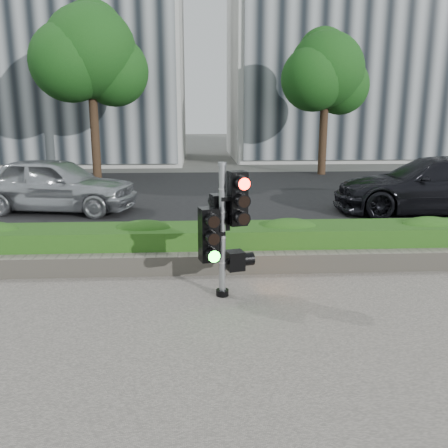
% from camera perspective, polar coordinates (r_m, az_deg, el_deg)
% --- Properties ---
extents(ground, '(120.00, 120.00, 0.00)m').
position_cam_1_polar(ground, '(6.63, -1.17, -11.46)').
color(ground, '#51514C').
rests_on(ground, ground).
extents(sidewalk, '(16.00, 11.00, 0.03)m').
position_cam_1_polar(sidewalk, '(4.47, 0.09, -24.74)').
color(sidewalk, '#9E9389').
rests_on(sidewalk, ground).
extents(road, '(60.00, 13.00, 0.02)m').
position_cam_1_polar(road, '(16.26, -2.43, 3.42)').
color(road, black).
rests_on(road, ground).
extents(curb, '(60.00, 0.25, 0.12)m').
position_cam_1_polar(curb, '(9.56, -1.85, -3.24)').
color(curb, gray).
rests_on(curb, ground).
extents(stone_wall, '(12.00, 0.32, 0.34)m').
position_cam_1_polar(stone_wall, '(8.33, -1.65, -4.75)').
color(stone_wall, gray).
rests_on(stone_wall, sidewalk).
extents(hedge, '(12.00, 1.00, 0.68)m').
position_cam_1_polar(hedge, '(8.90, -1.77, -2.42)').
color(hedge, '#4A932D').
rests_on(hedge, sidewalk).
extents(building_left, '(16.00, 9.00, 15.00)m').
position_cam_1_polar(building_left, '(30.69, -21.31, 21.22)').
color(building_left, '#B7B7B2').
rests_on(building_left, ground).
extents(building_right, '(18.00, 10.00, 12.00)m').
position_cam_1_polar(building_right, '(33.14, 17.48, 18.21)').
color(building_right, '#B7B7B2').
rests_on(building_right, ground).
extents(tree_left, '(4.61, 4.03, 7.34)m').
position_cam_1_polar(tree_left, '(21.15, -15.82, 18.90)').
color(tree_left, black).
rests_on(tree_left, ground).
extents(tree_right, '(4.10, 3.58, 6.53)m').
position_cam_1_polar(tree_right, '(22.38, 12.10, 17.31)').
color(tree_right, black).
rests_on(tree_right, ground).
extents(traffic_signal, '(0.74, 0.62, 2.05)m').
position_cam_1_polar(traffic_signal, '(7.06, -0.07, 0.07)').
color(traffic_signal, black).
rests_on(traffic_signal, sidewalk).
extents(car_silver, '(4.83, 2.60, 1.56)m').
position_cam_1_polar(car_silver, '(14.27, -19.70, 4.50)').
color(car_silver, '#B6B8BD').
rests_on(car_silver, road).
extents(car_dark, '(5.58, 2.69, 1.57)m').
position_cam_1_polar(car_dark, '(14.51, 23.80, 4.30)').
color(car_dark, black).
rests_on(car_dark, road).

